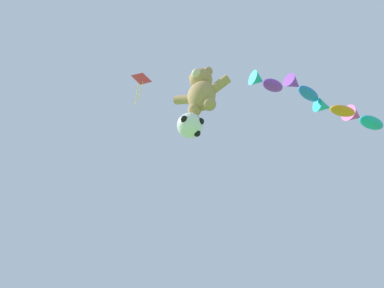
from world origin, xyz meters
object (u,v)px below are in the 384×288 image
at_px(diamond_kite, 141,81).
at_px(soccer_ball_kite, 190,125).
at_px(fish_kite_violet, 265,83).
at_px(fish_kite_tangerine, 333,109).
at_px(fish_kite_cobalt, 301,89).
at_px(fish_kite_teal, 363,119).
at_px(teddy_bear_kite, 201,91).

bearing_deg(diamond_kite, soccer_ball_kite, -11.24).
bearing_deg(fish_kite_violet, fish_kite_tangerine, 55.89).
bearing_deg(fish_kite_violet, soccer_ball_kite, -142.86).
xyz_separation_m(fish_kite_cobalt, fish_kite_teal, (2.30, 3.64, 0.29)).
height_order(teddy_bear_kite, soccer_ball_kite, teddy_bear_kite).
height_order(fish_kite_tangerine, diamond_kite, diamond_kite).
distance_m(soccer_ball_kite, fish_kite_violet, 4.28).
bearing_deg(diamond_kite, fish_kite_tangerine, 30.44).
xyz_separation_m(teddy_bear_kite, fish_kite_violet, (2.01, 1.88, 1.43)).
distance_m(fish_kite_violet, diamond_kite, 6.10).
bearing_deg(teddy_bear_kite, fish_kite_tangerine, 50.75).
distance_m(fish_kite_tangerine, diamond_kite, 9.24).
height_order(soccer_ball_kite, diamond_kite, diamond_kite).
distance_m(teddy_bear_kite, diamond_kite, 5.10).
height_order(fish_kite_violet, diamond_kite, diamond_kite).
distance_m(fish_kite_cobalt, fish_kite_teal, 4.32).
bearing_deg(fish_kite_teal, fish_kite_tangerine, -123.80).
bearing_deg(teddy_bear_kite, fish_kite_cobalt, 47.10).
bearing_deg(teddy_bear_kite, fish_kite_violet, 43.14).
relative_size(fish_kite_tangerine, diamond_kite, 0.78).
xyz_separation_m(fish_kite_tangerine, fish_kite_teal, (1.27, 1.89, 0.43)).
bearing_deg(fish_kite_teal, fish_kite_cobalt, -122.30).
height_order(teddy_bear_kite, fish_kite_tangerine, fish_kite_tangerine).
distance_m(fish_kite_violet, fish_kite_cobalt, 2.16).
distance_m(teddy_bear_kite, fish_kite_teal, 9.36).
height_order(fish_kite_violet, fish_kite_tangerine, fish_kite_tangerine).
height_order(teddy_bear_kite, diamond_kite, diamond_kite).
distance_m(fish_kite_cobalt, diamond_kite, 7.54).
xyz_separation_m(fish_kite_cobalt, diamond_kite, (-6.81, -2.87, 1.48)).
height_order(teddy_bear_kite, fish_kite_teal, fish_kite_teal).
distance_m(teddy_bear_kite, soccer_ball_kite, 1.60).
height_order(soccer_ball_kite, fish_kite_tangerine, fish_kite_tangerine).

